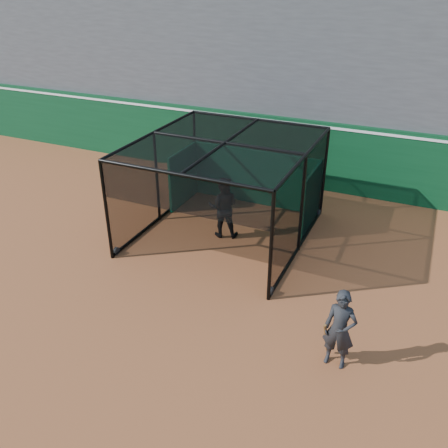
% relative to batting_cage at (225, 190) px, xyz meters
% --- Properties ---
extents(ground, '(120.00, 120.00, 0.00)m').
position_rel_batting_cage_xyz_m(ground, '(0.56, -3.84, -1.44)').
color(ground, brown).
rests_on(ground, ground).
extents(outfield_wall, '(50.00, 0.50, 2.50)m').
position_rel_batting_cage_xyz_m(outfield_wall, '(0.56, 4.66, -0.16)').
color(outfield_wall, '#0B3D1E').
rests_on(outfield_wall, ground).
extents(grandstand, '(50.00, 7.85, 8.95)m').
position_rel_batting_cage_xyz_m(grandstand, '(0.56, 8.43, 3.03)').
color(grandstand, '#4C4C4F').
rests_on(grandstand, ground).
extents(batting_cage, '(4.72, 5.20, 2.89)m').
position_rel_batting_cage_xyz_m(batting_cage, '(0.00, 0.00, 0.00)').
color(batting_cage, black).
rests_on(batting_cage, ground).
extents(batter, '(1.10, 0.97, 1.88)m').
position_rel_batting_cage_xyz_m(batter, '(-0.02, -0.10, -0.50)').
color(batter, black).
rests_on(batter, ground).
extents(on_deck_player, '(0.66, 0.44, 1.76)m').
position_rel_batting_cage_xyz_m(on_deck_player, '(4.28, -4.03, -0.57)').
color(on_deck_player, black).
rests_on(on_deck_player, ground).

